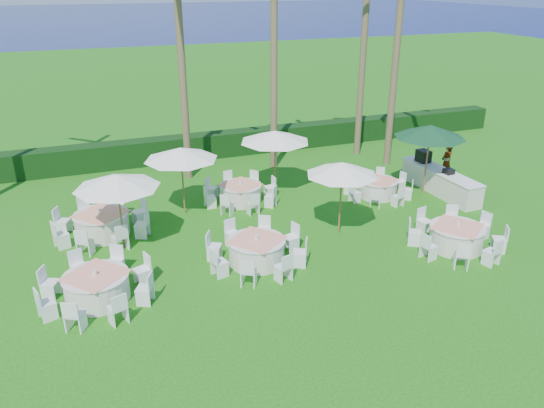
{
  "coord_description": "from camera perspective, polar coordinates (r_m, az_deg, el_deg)",
  "views": [
    {
      "loc": [
        -6.02,
        -13.27,
        8.5
      ],
      "look_at": [
        -0.15,
        2.34,
        1.3
      ],
      "focal_mm": 35.0,
      "sensor_mm": 36.0,
      "label": 1
    }
  ],
  "objects": [
    {
      "name": "hedge",
      "position": [
        27.15,
        -6.95,
        6.26
      ],
      "size": [
        34.0,
        1.0,
        1.2
      ],
      "primitive_type": "cube",
      "color": "black",
      "rests_on": "ground"
    },
    {
      "name": "ocean",
      "position": [
        115.74,
        -18.53,
        18.01
      ],
      "size": [
        260.0,
        260.0,
        0.0
      ],
      "primitive_type": "plane",
      "color": "#081053",
      "rests_on": "ground"
    },
    {
      "name": "umbrella_green",
      "position": [
        22.5,
        16.66,
        7.5
      ],
      "size": [
        2.89,
        2.89,
        2.99
      ],
      "color": "brown",
      "rests_on": "ground"
    },
    {
      "name": "buffet_table",
      "position": [
        23.54,
        17.58,
        2.43
      ],
      "size": [
        1.07,
        4.28,
        1.51
      ],
      "color": "silver",
      "rests_on": "ground"
    },
    {
      "name": "umbrella_d",
      "position": [
        21.99,
        0.31,
        7.3
      ],
      "size": [
        2.92,
        2.92,
        2.65
      ],
      "color": "brown",
      "rests_on": "ground"
    },
    {
      "name": "banquet_table_b",
      "position": [
        17.0,
        -1.66,
        -4.99
      ],
      "size": [
        3.21,
        3.21,
        0.98
      ],
      "color": "silver",
      "rests_on": "ground"
    },
    {
      "name": "banquet_table_e",
      "position": [
        21.53,
        -3.4,
        1.21
      ],
      "size": [
        3.02,
        3.02,
        0.92
      ],
      "color": "silver",
      "rests_on": "ground"
    },
    {
      "name": "banquet_table_a",
      "position": [
        15.92,
        -18.33,
        -8.44
      ],
      "size": [
        3.19,
        3.19,
        0.97
      ],
      "color": "silver",
      "rests_on": "ground"
    },
    {
      "name": "palm_e",
      "position": [
        25.53,
        13.25,
        15.79
      ],
      "size": [
        4.28,
        4.35,
        9.86
      ],
      "color": "brown",
      "rests_on": "ground"
    },
    {
      "name": "umbrella_c",
      "position": [
        20.04,
        -9.78,
        5.36
      ],
      "size": [
        2.77,
        2.77,
        2.66
      ],
      "color": "brown",
      "rests_on": "ground"
    },
    {
      "name": "umbrella_a",
      "position": [
        17.83,
        -16.37,
        2.36
      ],
      "size": [
        2.8,
        2.8,
        2.63
      ],
      "color": "brown",
      "rests_on": "ground"
    },
    {
      "name": "banquet_table_f",
      "position": [
        22.53,
        11.31,
        1.74
      ],
      "size": [
        2.82,
        2.82,
        0.87
      ],
      "color": "silver",
      "rests_on": "ground"
    },
    {
      "name": "banquet_table_d",
      "position": [
        19.66,
        -17.81,
        -2.03
      ],
      "size": [
        3.3,
        3.3,
        1.01
      ],
      "color": "silver",
      "rests_on": "ground"
    },
    {
      "name": "banquet_table_c",
      "position": [
        18.92,
        19.21,
        -3.32
      ],
      "size": [
        3.18,
        3.18,
        0.96
      ],
      "color": "silver",
      "rests_on": "ground"
    },
    {
      "name": "palm_c",
      "position": [
        24.53,
        0.21,
        16.03
      ],
      "size": [
        4.35,
        4.28,
        9.81
      ],
      "color": "brown",
      "rests_on": "ground"
    },
    {
      "name": "umbrella_b",
      "position": [
        18.28,
        7.55,
        3.77
      ],
      "size": [
        2.51,
        2.51,
        2.67
      ],
      "color": "brown",
      "rests_on": "ground"
    },
    {
      "name": "palm_d",
      "position": [
        26.92,
        9.8,
        15.95
      ],
      "size": [
        4.31,
        4.33,
        9.44
      ],
      "color": "brown",
      "rests_on": "ground"
    },
    {
      "name": "staff_person",
      "position": [
        24.98,
        18.25,
        4.29
      ],
      "size": [
        0.69,
        0.53,
        1.67
      ],
      "primitive_type": "imported",
      "rotation": [
        0.0,
        0.0,
        3.38
      ],
      "color": "gray",
      "rests_on": "ground"
    },
    {
      "name": "ground",
      "position": [
        16.87,
        3.3,
        -6.94
      ],
      "size": [
        120.0,
        120.0,
        0.0
      ],
      "primitive_type": "plane",
      "color": "#1E580F",
      "rests_on": "ground"
    },
    {
      "name": "palm_b",
      "position": [
        23.41,
        -9.65,
        14.14
      ],
      "size": [
        4.41,
        4.08,
        8.85
      ],
      "color": "brown",
      "rests_on": "ground"
    }
  ]
}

